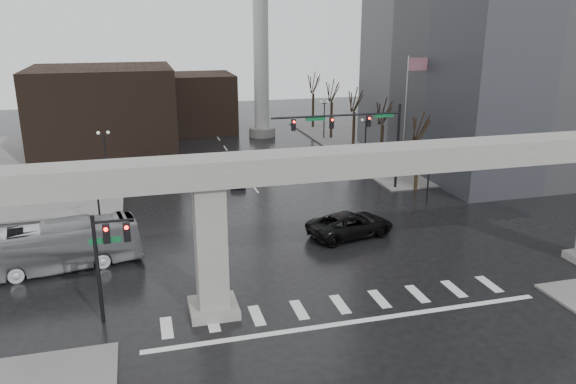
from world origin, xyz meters
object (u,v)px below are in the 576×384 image
at_px(city_bus, 51,247).
at_px(far_car, 238,178).
at_px(pickup_truck, 351,224).
at_px(signal_mast_arm, 360,130).

relative_size(city_bus, far_car, 2.96).
bearing_deg(city_bus, far_car, -52.60).
bearing_deg(pickup_truck, city_bus, 79.38).
height_order(pickup_truck, city_bus, city_bus).
relative_size(signal_mast_arm, city_bus, 1.09).
relative_size(pickup_truck, city_bus, 0.59).
bearing_deg(far_car, city_bus, -123.71).
distance_m(pickup_truck, city_bus, 20.50).
xyz_separation_m(pickup_truck, city_bus, (-20.48, -0.49, 0.64)).
bearing_deg(signal_mast_arm, pickup_truck, -114.55).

